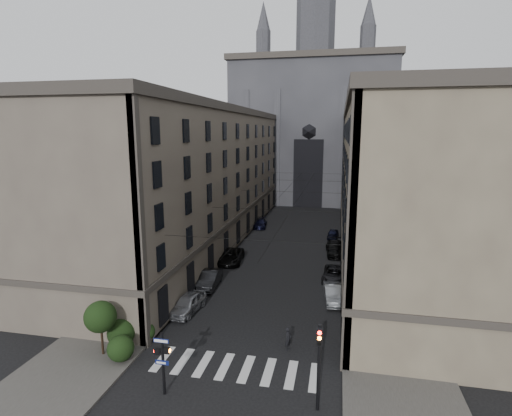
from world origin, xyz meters
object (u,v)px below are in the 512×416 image
Objects in this scene: car_left_near at (188,304)px; car_right_midnear at (334,274)px; car_right_near at (333,294)px; car_right_far at (333,234)px; gothic_tower at (313,121)px; car_right_midfar at (335,248)px; traffic_light_right at (319,357)px; car_left_midnear at (209,279)px; car_left_far at (260,223)px; pedestrian_signal_left at (163,359)px; car_left_midfar at (231,256)px; pedestrian at (288,339)px.

car_left_near is 0.92× the size of car_right_midnear.
car_left_near is at bearing -165.57° from car_right_near.
car_left_near is 30.17m from car_right_far.
gothic_tower is 11.29× the size of car_right_midnear.
car_left_near is 0.83× the size of car_right_midfar.
traffic_light_right is 0.92× the size of car_right_midfar.
traffic_light_right is at bearing -57.56° from car_left_midnear.
car_right_midnear is at bearing 45.07° from car_left_near.
car_left_far is 1.01× the size of car_right_near.
car_left_midfar is (-2.58, 24.47, -1.52)m from pedestrian_signal_left.
pedestrian is (6.66, 6.50, -1.48)m from pedestrian_signal_left.
car_right_midnear reaches higher than car_left_far.
car_left_near is 10.26m from pedestrian.
car_left_midnear is (-11.80, 16.27, -2.47)m from traffic_light_right.
pedestrian is (3.15, -66.96, -16.95)m from gothic_tower.
traffic_light_right is 15.86m from car_left_near.
gothic_tower is 39.42m from car_right_far.
car_right_midfar reaches higher than car_left_midnear.
pedestrian_signal_left is at bearing -92.74° from gothic_tower.
car_left_midfar reaches higher than car_left_far.
car_left_far is at bearing 122.49° from car_right_midnear.
car_left_near reaches higher than car_right_far.
car_right_near is (12.40, 4.89, -0.04)m from car_left_near.
car_left_near is (-11.80, 10.31, -2.48)m from traffic_light_right.
pedestrian_signal_left is 0.70× the size of car_right_midfar.
pedestrian_signal_left is 18.46m from car_right_near.
pedestrian_signal_left is 42.91m from car_left_far.
car_left_midfar is 12.78m from car_right_midnear.
car_right_midfar reaches higher than car_right_midnear.
car_right_near is 22.82m from car_right_far.
car_left_midfar is at bearing -159.47° from car_right_midfar.
car_right_far is (9.25, 38.43, -1.67)m from pedestrian_signal_left.
traffic_light_right is at bearing -80.77° from car_left_far.
car_left_far is at bearing 85.16° from car_left_midfar.
gothic_tower is 35.64m from car_left_far.
gothic_tower reaches higher than car_left_midfar.
car_left_midnear is 24.80m from car_right_far.
car_right_far is at bearing -80.70° from gothic_tower.
car_left_midnear is at bearing 125.94° from traffic_light_right.
car_left_far is 12.64m from car_right_far.
traffic_light_right is at bearing -35.60° from car_left_near.
car_right_midfar is 8.14m from car_right_far.
car_left_midnear is at bearing 99.14° from pedestrian_signal_left.
traffic_light_right reaches higher than car_left_midnear.
car_left_midfar is 20.21m from pedestrian.
pedestrian is (-2.59, -31.93, 0.20)m from car_right_far.
car_left_near reaches higher than car_right_midnear.
pedestrian_signal_left is at bearing -70.41° from car_left_near.
gothic_tower reaches higher than car_right_far.
car_left_far is 37.47m from pedestrian.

